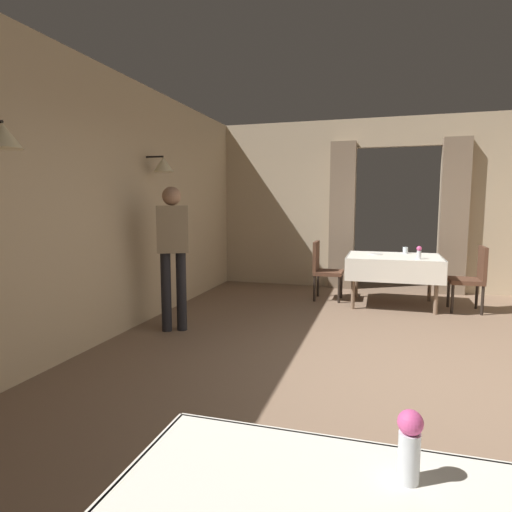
{
  "coord_description": "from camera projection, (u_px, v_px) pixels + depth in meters",
  "views": [
    {
      "loc": [
        -0.23,
        -3.76,
        1.52
      ],
      "look_at": [
        -1.35,
        0.08,
        1.03
      ],
      "focal_mm": 30.16,
      "sensor_mm": 36.0,
      "label": 1
    }
  ],
  "objects": [
    {
      "name": "plate_mid_c",
      "position": [
        375.0,
        254.0,
        6.59
      ],
      "size": [
        0.22,
        0.22,
        0.01
      ],
      "primitive_type": "cylinder",
      "color": "white",
      "rests_on": "dining_table_mid"
    },
    {
      "name": "flower_vase_mid",
      "position": [
        419.0,
        252.0,
        6.02
      ],
      "size": [
        0.07,
        0.07,
        0.18
      ],
      "color": "silver",
      "rests_on": "dining_table_mid"
    },
    {
      "name": "chair_mid_left",
      "position": [
        323.0,
        267.0,
        6.84
      ],
      "size": [
        0.44,
        0.44,
        0.93
      ],
      "color": "black",
      "rests_on": "ground"
    },
    {
      "name": "wall_left",
      "position": [
        82.0,
        205.0,
        4.41
      ],
      "size": [
        0.49,
        8.4,
        3.0
      ],
      "color": "tan",
      "rests_on": "ground"
    },
    {
      "name": "ground",
      "position": [
        404.0,
        381.0,
        3.7
      ],
      "size": [
        10.08,
        10.08,
        0.0
      ],
      "primitive_type": "plane",
      "color": "#7A604C"
    },
    {
      "name": "chair_mid_right",
      "position": [
        472.0,
        276.0,
        6.06
      ],
      "size": [
        0.44,
        0.44,
        0.93
      ],
      "color": "black",
      "rests_on": "ground"
    },
    {
      "name": "flower_vase_near",
      "position": [
        409.0,
        444.0,
        1.18
      ],
      "size": [
        0.07,
        0.07,
        0.21
      ],
      "color": "silver",
      "rests_on": "dining_table_near"
    },
    {
      "name": "glass_mid_b",
      "position": [
        405.0,
        250.0,
        6.72
      ],
      "size": [
        0.08,
        0.08,
        0.1
      ],
      "primitive_type": "cylinder",
      "color": "silver",
      "rests_on": "dining_table_mid"
    },
    {
      "name": "wall_back",
      "position": [
        396.0,
        204.0,
        7.5
      ],
      "size": [
        6.4,
        0.27,
        3.0
      ],
      "color": "tan",
      "rests_on": "ground"
    },
    {
      "name": "person_diner_standing_aside",
      "position": [
        173.0,
        246.0,
        5.07
      ],
      "size": [
        0.42,
        0.36,
        1.72
      ],
      "color": "black",
      "rests_on": "ground"
    },
    {
      "name": "dining_table_mid",
      "position": [
        394.0,
        262.0,
        6.43
      ],
      "size": [
        1.36,
        1.08,
        0.75
      ],
      "color": "#7A604C",
      "rests_on": "ground"
    }
  ]
}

